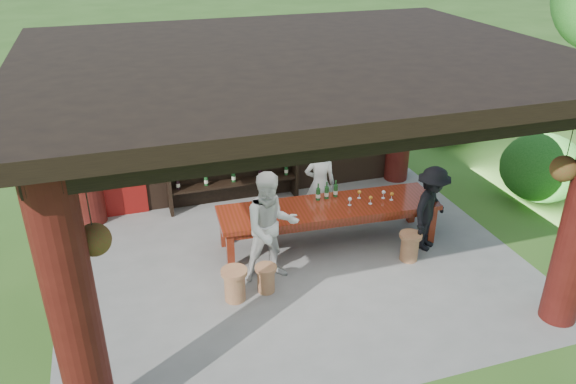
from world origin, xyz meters
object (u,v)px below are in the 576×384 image
object	(u,v)px
wine_shelf	(232,151)
guest_man	(431,209)
tasting_table	(328,212)
stool_near_left	(266,278)
stool_near_right	(410,246)
napkin_basket	(271,210)
host	(320,184)
guest_woman	(271,227)
stool_far_left	(235,284)

from	to	relation	value
wine_shelf	guest_man	bearing A→B (deg)	-43.11
tasting_table	guest_man	size ratio (longest dim) A/B	2.53
stool_near_left	stool_near_right	distance (m)	2.50
stool_near_right	napkin_basket	size ratio (longest dim) A/B	1.89
stool_near_right	host	bearing A→B (deg)	119.78
guest_woman	stool_near_left	bearing A→B (deg)	-118.83
stool_near_right	napkin_basket	xyz separation A→B (m)	(-2.11, 0.92, 0.56)
stool_near_left	host	xyz separation A→B (m)	(1.54, 1.80, 0.54)
stool_near_right	guest_man	xyz separation A→B (m)	(0.48, 0.25, 0.49)
stool_near_right	napkin_basket	distance (m)	2.37
tasting_table	guest_man	bearing A→B (deg)	-21.61
tasting_table	stool_far_left	world-z (taller)	tasting_table
wine_shelf	stool_near_right	distance (m)	3.79
napkin_basket	stool_far_left	bearing A→B (deg)	-129.18
wine_shelf	stool_near_left	distance (m)	3.12
napkin_basket	guest_woman	bearing A→B (deg)	-106.53
host	wine_shelf	bearing A→B (deg)	-26.10
stool_near_left	host	distance (m)	2.43
tasting_table	host	size ratio (longest dim) A/B	2.48
tasting_table	guest_man	distance (m)	1.72
wine_shelf	napkin_basket	bearing A→B (deg)	-83.98
stool_near_left	napkin_basket	size ratio (longest dim) A/B	1.69
stool_near_right	wine_shelf	bearing A→B (deg)	128.90
stool_far_left	host	size ratio (longest dim) A/B	0.34
host	guest_woman	bearing A→B (deg)	62.46
tasting_table	napkin_basket	size ratio (longest dim) A/B	14.64
stool_near_right	guest_man	distance (m)	0.73
wine_shelf	stool_near_right	bearing A→B (deg)	-51.10
stool_near_left	napkin_basket	xyz separation A→B (m)	(0.39, 1.03, 0.59)
host	guest_man	size ratio (longest dim) A/B	1.02
guest_man	napkin_basket	xyz separation A→B (m)	(-2.59, 0.66, 0.07)
tasting_table	guest_woman	bearing A→B (deg)	-151.37
stool_near_left	stool_near_right	size ratio (longest dim) A/B	0.90
stool_far_left	wine_shelf	bearing A→B (deg)	77.35
host	guest_man	bearing A→B (deg)	150.33
wine_shelf	stool_near_left	xyz separation A→B (m)	(-0.19, -2.99, -0.90)
stool_near_left	stool_near_right	bearing A→B (deg)	2.69
host	napkin_basket	bearing A→B (deg)	49.12
stool_near_left	tasting_table	bearing A→B (deg)	35.64
stool_near_right	stool_far_left	distance (m)	3.00
stool_far_left	guest_man	size ratio (longest dim) A/B	0.35
tasting_table	guest_man	xyz separation A→B (m)	(1.59, -0.63, 0.11)
stool_far_left	guest_woman	xyz separation A→B (m)	(0.68, 0.40, 0.63)
stool_far_left	guest_man	bearing A→B (deg)	6.99
stool_near_left	stool_near_right	world-z (taller)	stool_near_right
wine_shelf	stool_near_right	world-z (taller)	wine_shelf
stool_near_left	napkin_basket	world-z (taller)	napkin_basket
wine_shelf	guest_man	distance (m)	3.85
wine_shelf	tasting_table	bearing A→B (deg)	-58.75
guest_woman	napkin_basket	world-z (taller)	guest_woman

